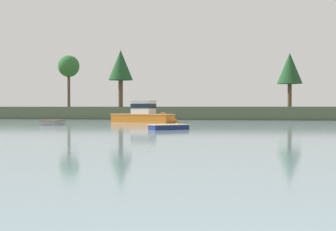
% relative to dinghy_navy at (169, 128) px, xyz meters
% --- Properties ---
extents(far_shore_bank, '(215.58, 54.60, 1.97)m').
position_rel_dinghy_navy_xyz_m(far_shore_bank, '(7.80, 60.17, 0.84)').
color(far_shore_bank, '#4C563D').
rests_on(far_shore_bank, ground).
extents(dinghy_navy, '(3.48, 3.21, 0.60)m').
position_rel_dinghy_navy_xyz_m(dinghy_navy, '(0.00, 0.00, 0.00)').
color(dinghy_navy, navy).
rests_on(dinghy_navy, ground).
extents(dinghy_grey, '(2.25, 4.10, 0.73)m').
position_rel_dinghy_navy_xyz_m(dinghy_grey, '(-14.04, 8.58, 0.03)').
color(dinghy_grey, gray).
rests_on(dinghy_grey, ground).
extents(cruiser_orange, '(9.39, 4.89, 5.32)m').
position_rel_dinghy_navy_xyz_m(cruiser_orange, '(-6.45, 20.28, 0.46)').
color(cruiser_orange, orange).
rests_on(cruiser_orange, ground).
extents(mooring_buoy_orange, '(0.45, 0.45, 0.50)m').
position_rel_dinghy_navy_xyz_m(mooring_buoy_orange, '(-0.70, 8.40, -0.07)').
color(mooring_buoy_orange, orange).
rests_on(mooring_buoy_orange, ground).
extents(shore_tree_center, '(4.12, 4.12, 9.53)m').
position_rel_dinghy_navy_xyz_m(shore_tree_center, '(-15.97, 41.06, 8.68)').
color(shore_tree_center, brown).
rests_on(shore_tree_center, far_shore_bank).
extents(shore_tree_center_right, '(4.62, 4.62, 9.87)m').
position_rel_dinghy_navy_xyz_m(shore_tree_center_right, '(12.32, 54.00, 8.76)').
color(shore_tree_center_right, brown).
rests_on(shore_tree_center_right, far_shore_bank).
extents(shore_tree_inland_c, '(4.17, 4.17, 9.96)m').
position_rel_dinghy_navy_xyz_m(shore_tree_inland_c, '(-29.46, 51.77, 9.57)').
color(shore_tree_inland_c, brown).
rests_on(shore_tree_inland_c, far_shore_bank).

